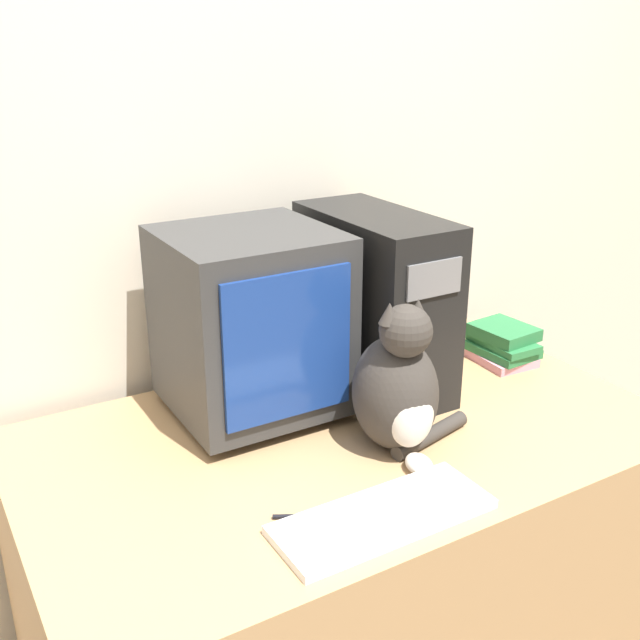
{
  "coord_description": "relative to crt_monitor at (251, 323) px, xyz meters",
  "views": [
    {
      "loc": [
        -0.81,
        -0.82,
        1.54
      ],
      "look_at": [
        -0.04,
        0.48,
        0.96
      ],
      "focal_mm": 42.0,
      "sensor_mm": 36.0,
      "label": 1
    }
  ],
  "objects": [
    {
      "name": "wall_back",
      "position": [
        0.14,
        0.29,
        0.32
      ],
      "size": [
        7.0,
        0.05,
        2.5
      ],
      "color": "beige",
      "rests_on": "ground_plane"
    },
    {
      "name": "desk",
      "position": [
        0.14,
        -0.2,
        -0.58
      ],
      "size": [
        1.44,
        0.85,
        0.7
      ],
      "color": "tan",
      "rests_on": "ground_plane"
    },
    {
      "name": "crt_monitor",
      "position": [
        0.0,
        0.0,
        0.0
      ],
      "size": [
        0.37,
        0.37,
        0.44
      ],
      "color": "#333333",
      "rests_on": "desk"
    },
    {
      "name": "computer_tower",
      "position": [
        0.33,
        -0.02,
        -0.0
      ],
      "size": [
        0.21,
        0.45,
        0.44
      ],
      "color": "black",
      "rests_on": "desk"
    },
    {
      "name": "keyboard",
      "position": [
        0.02,
        -0.51,
        -0.22
      ],
      "size": [
        0.42,
        0.16,
        0.02
      ],
      "color": "silver",
      "rests_on": "desk"
    },
    {
      "name": "cat",
      "position": [
        0.19,
        -0.31,
        -0.09
      ],
      "size": [
        0.3,
        0.28,
        0.35
      ],
      "rotation": [
        0.0,
        0.0,
        -0.16
      ],
      "color": "#38332D",
      "rests_on": "desk"
    },
    {
      "name": "book_stack",
      "position": [
        0.71,
        -0.08,
        -0.18
      ],
      "size": [
        0.15,
        0.21,
        0.1
      ],
      "color": "pink",
      "rests_on": "desk"
    },
    {
      "name": "pen",
      "position": [
        -0.09,
        -0.44,
        -0.22
      ],
      "size": [
        0.14,
        0.08,
        0.01
      ],
      "color": "black",
      "rests_on": "desk"
    }
  ]
}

